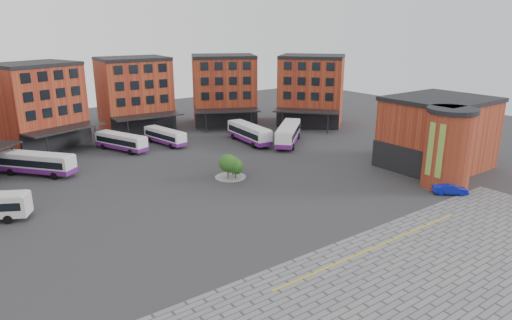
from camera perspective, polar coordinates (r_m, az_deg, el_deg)
ground at (r=54.55m, az=1.98°, el=-5.89°), size 160.00×160.00×0.00m
paving_zone at (r=43.05m, az=23.28°, el=-13.92°), size 50.00×22.00×0.02m
yellow_line at (r=46.86m, az=14.81°, el=-10.42°), size 26.00×0.15×0.02m
main_building at (r=83.24m, az=-17.32°, el=6.47°), size 94.14×42.48×14.60m
east_building at (r=71.91m, az=21.92°, el=2.92°), size 17.40×15.40×10.60m
tree_island at (r=63.70m, az=-3.08°, el=-0.67°), size 4.40×4.40×3.67m
bus_b at (r=72.44m, az=-25.70°, el=-0.37°), size 9.21×10.44×3.20m
bus_c at (r=81.18m, az=-16.51°, el=2.22°), size 6.07×10.55×2.93m
bus_d at (r=83.54m, az=-11.31°, el=2.93°), size 3.98×10.12×2.78m
bus_e at (r=83.07m, az=-0.87°, el=3.39°), size 3.86×11.99×3.32m
bus_f at (r=82.35m, az=4.05°, el=3.32°), size 11.29×10.54×3.54m
blue_car at (r=63.32m, az=23.11°, el=-3.34°), size 4.23×3.91×1.41m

